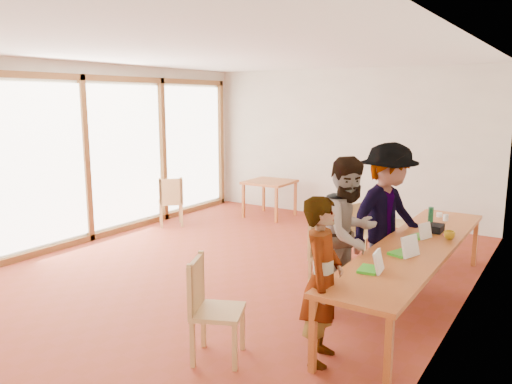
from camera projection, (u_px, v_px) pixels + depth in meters
ground at (229, 272)px, 7.03m from camera, size 8.00×8.00×0.00m
wall_back at (345, 144)px, 10.06m from camera, size 6.00×0.10×3.00m
wall_right at (463, 188)px, 5.15m from camera, size 0.10×8.00×3.00m
window_wall at (85, 154)px, 8.34m from camera, size 0.10×8.00×3.00m
ceiling at (227, 51)px, 6.48m from camera, size 6.00×8.00×0.04m
communal_table at (415, 249)px, 5.75m from camera, size 0.80×4.00×0.75m
side_table at (270, 185)px, 10.24m from camera, size 0.90×0.90×0.75m
chair_near at (207, 298)px, 4.60m from camera, size 0.60×0.60×0.52m
chair_mid at (322, 246)px, 6.33m from camera, size 0.45×0.45×0.49m
chair_far at (361, 226)px, 7.46m from camera, size 0.53×0.53×0.47m
chair_empty at (392, 215)px, 8.13m from camera, size 0.46×0.46×0.47m
chair_spare at (171, 197)px, 9.43m from camera, size 0.63×0.63×0.51m
person_near at (322, 280)px, 4.53m from camera, size 0.49×0.64×1.56m
person_mid at (349, 234)px, 5.65m from camera, size 0.91×1.03×1.78m
person_far at (387, 218)px, 6.21m from camera, size 1.08×1.38×1.88m
laptop_near at (373, 266)px, 4.84m from camera, size 0.24×0.27×0.21m
laptop_mid at (406, 250)px, 5.33m from camera, size 0.31×0.33×0.23m
laptop_far at (422, 234)px, 6.01m from camera, size 0.26×0.28×0.19m
yellow_mug at (449, 235)px, 5.96m from camera, size 0.14×0.14×0.10m
green_bottle at (431, 218)px, 6.45m from camera, size 0.07×0.07×0.28m
clear_glass at (446, 218)px, 6.86m from camera, size 0.07×0.07×0.09m
condiment_cup at (439, 215)px, 7.10m from camera, size 0.08×0.08×0.06m
pink_phone at (446, 234)px, 6.16m from camera, size 0.05×0.10×0.01m
black_pouch at (436, 228)px, 6.29m from camera, size 0.16×0.26×0.09m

